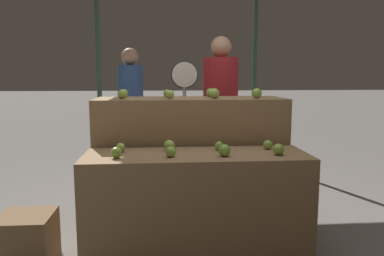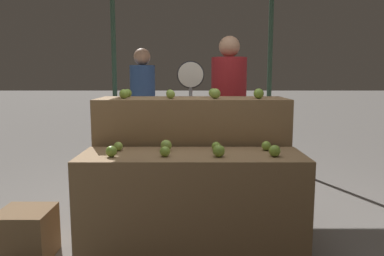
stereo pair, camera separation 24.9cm
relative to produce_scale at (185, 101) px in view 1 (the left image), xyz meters
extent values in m
plane|color=slate|center=(0.01, -1.19, -1.08)|extent=(60.00, 60.00, 0.00)
cylinder|color=#33513D|center=(-1.17, 1.84, 0.22)|extent=(0.07, 0.07, 2.61)
cylinder|color=#33513D|center=(1.19, 1.84, 0.22)|extent=(0.07, 0.07, 2.61)
cube|color=olive|center=(0.01, -1.19, -0.70)|extent=(1.66, 0.55, 0.76)
cube|color=olive|center=(0.01, -0.59, -0.51)|extent=(1.66, 0.55, 1.14)
sphere|color=#7AA338|center=(-0.56, -1.29, -0.27)|extent=(0.08, 0.08, 0.08)
sphere|color=#84AD3D|center=(-0.18, -1.29, -0.28)|extent=(0.08, 0.08, 0.08)
sphere|color=#7AA338|center=(0.20, -1.30, -0.27)|extent=(0.09, 0.09, 0.09)
sphere|color=#7AA338|center=(0.60, -1.29, -0.27)|extent=(0.08, 0.08, 0.08)
sphere|color=#8EB247|center=(-0.55, -1.08, -0.28)|extent=(0.07, 0.07, 0.07)
sphere|color=#8EB247|center=(-0.18, -1.09, -0.27)|extent=(0.09, 0.09, 0.09)
sphere|color=#7AA338|center=(0.20, -1.08, -0.28)|extent=(0.07, 0.07, 0.07)
sphere|color=#84AD3D|center=(0.59, -1.07, -0.28)|extent=(0.07, 0.07, 0.07)
sphere|color=#84AD3D|center=(-0.57, -0.69, 0.10)|extent=(0.08, 0.08, 0.08)
sphere|color=#8EB247|center=(-0.17, -0.70, 0.10)|extent=(0.08, 0.08, 0.08)
sphere|color=#8EB247|center=(0.21, -0.70, 0.11)|extent=(0.09, 0.09, 0.09)
sphere|color=#7AA338|center=(0.58, -0.70, 0.11)|extent=(0.09, 0.09, 0.09)
sphere|color=#7AA338|center=(-0.57, -0.47, 0.10)|extent=(0.08, 0.08, 0.08)
sphere|color=#84AD3D|center=(-0.19, -0.48, 0.10)|extent=(0.07, 0.07, 0.07)
sphere|color=#7AA338|center=(0.21, -0.49, 0.10)|extent=(0.08, 0.08, 0.08)
cylinder|color=#99999E|center=(0.00, 0.01, -0.39)|extent=(0.04, 0.04, 1.37)
cylinder|color=black|center=(0.00, 0.01, 0.27)|extent=(0.28, 0.01, 0.28)
cylinder|color=silver|center=(0.00, -0.01, 0.27)|extent=(0.26, 0.02, 0.26)
cylinder|color=#99999E|center=(0.00, -0.01, 0.07)|extent=(0.01, 0.01, 0.14)
cylinder|color=#99999E|center=(0.00, -0.01, 0.00)|extent=(0.20, 0.20, 0.03)
cube|color=#2D2D38|center=(0.42, 0.29, -0.67)|extent=(0.33, 0.26, 0.82)
cylinder|color=maroon|center=(0.42, 0.29, 0.10)|extent=(0.50, 0.50, 0.71)
sphere|color=tan|center=(0.42, 0.29, 0.57)|extent=(0.23, 0.23, 0.23)
cube|color=#2D2D38|center=(-0.64, 1.10, -0.69)|extent=(0.26, 0.17, 0.79)
cylinder|color=#2D4C84|center=(-0.64, 1.10, 0.05)|extent=(0.36, 0.36, 0.68)
sphere|color=tan|center=(-0.64, 1.10, 0.50)|extent=(0.22, 0.22, 0.22)
cube|color=brown|center=(-1.20, -1.30, -0.89)|extent=(0.37, 0.37, 0.37)
camera|label=1|loc=(-0.24, -3.89, 0.26)|focal=35.00mm
camera|label=2|loc=(0.01, -3.90, 0.26)|focal=35.00mm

